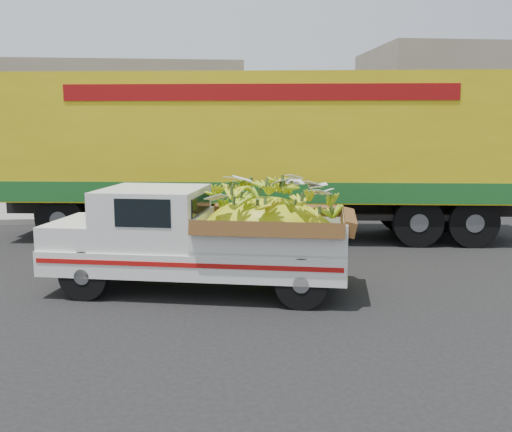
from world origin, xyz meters
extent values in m
plane|color=black|center=(0.00, 0.00, 0.00)|extent=(100.00, 100.00, 0.00)
cube|color=gray|center=(0.00, 6.42, 0.07)|extent=(60.00, 0.25, 0.15)
cube|color=gray|center=(0.00, 8.52, 0.07)|extent=(60.00, 4.00, 0.14)
cube|color=gray|center=(-8.00, 14.42, 2.50)|extent=(18.00, 6.00, 5.00)
cylinder|color=black|center=(-2.45, -0.82, 0.38)|extent=(0.79, 0.39, 0.76)
cylinder|color=black|center=(-2.10, 0.60, 0.38)|extent=(0.79, 0.39, 0.76)
cylinder|color=black|center=(0.77, -1.59, 0.38)|extent=(0.79, 0.39, 0.76)
cylinder|color=black|center=(1.12, -0.17, 0.38)|extent=(0.79, 0.39, 0.76)
cube|color=silver|center=(-0.71, -0.48, 0.56)|extent=(4.98, 2.76, 0.39)
cube|color=#A50F0C|center=(-0.91, -1.32, 0.62)|extent=(4.50, 1.08, 0.07)
cube|color=silver|center=(-2.97, 0.06, 0.45)|extent=(0.49, 1.65, 0.14)
cube|color=silver|center=(-2.59, -0.03, 0.93)|extent=(1.20, 1.76, 0.36)
cube|color=silver|center=(-1.42, -0.31, 1.20)|extent=(1.89, 1.95, 0.90)
cube|color=black|center=(-1.52, -1.14, 1.37)|extent=(0.83, 0.21, 0.42)
cube|color=silver|center=(0.46, -0.76, 1.01)|extent=(2.64, 2.20, 0.51)
ellipsoid|color=yellow|center=(0.36, -0.74, 0.90)|extent=(2.35, 1.81, 1.28)
cylinder|color=black|center=(5.30, 2.30, 0.55)|extent=(1.13, 0.48, 1.10)
cylinder|color=black|center=(5.59, 4.27, 0.55)|extent=(1.13, 0.48, 1.10)
cylinder|color=black|center=(4.11, 2.47, 0.55)|extent=(1.13, 0.48, 1.10)
cylinder|color=black|center=(4.40, 4.45, 0.55)|extent=(1.13, 0.48, 1.10)
cylinder|color=black|center=(-3.81, 3.63, 0.55)|extent=(1.13, 0.48, 1.10)
cylinder|color=black|center=(-3.51, 5.61, 0.55)|extent=(1.13, 0.48, 1.10)
cube|color=black|center=(0.79, 3.97, 0.78)|extent=(12.02, 2.73, 0.36)
cube|color=gold|center=(0.79, 3.97, 2.38)|extent=(12.00, 4.18, 2.84)
cube|color=#195920|center=(0.79, 3.97, 1.21)|extent=(12.06, 4.21, 0.45)
cube|color=maroon|center=(0.61, 2.72, 3.35)|extent=(8.31, 1.24, 0.35)
camera|label=1|loc=(-0.69, -9.50, 2.62)|focal=40.00mm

